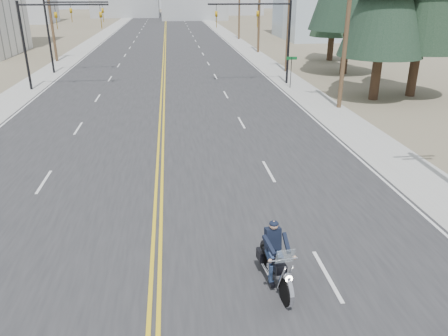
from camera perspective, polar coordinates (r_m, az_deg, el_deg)
name	(u,v)px	position (r m, az deg, el deg)	size (l,w,h in m)	color
road	(165,40)	(76.60, -7.72, 16.22)	(20.00, 200.00, 0.01)	#303033
sidewalk_left	(94,41)	(77.56, -16.56, 15.61)	(3.00, 200.00, 0.01)	#A5A5A0
sidewalk_right	(233,39)	(77.35, 1.19, 16.46)	(3.00, 200.00, 0.01)	#A5A5A0
traffic_mast_left	(48,28)	(39.51, -22.05, 16.58)	(7.10, 0.26, 7.00)	black
traffic_mast_right	(266,26)	(39.19, 5.55, 17.98)	(7.10, 0.26, 7.00)	black
traffic_mast_far	(65,22)	(47.36, -20.08, 17.46)	(6.10, 0.26, 7.00)	black
street_sign	(291,67)	(38.05, 8.77, 12.95)	(0.90, 0.06, 2.62)	black
utility_pole_b	(348,19)	(31.54, 15.85, 18.19)	(2.20, 0.30, 11.50)	brown
utility_pole_c	(289,13)	(45.79, 8.50, 19.45)	(2.20, 0.30, 11.00)	brown
utility_pole_d	(259,5)	(60.39, 4.64, 20.47)	(2.20, 0.30, 11.50)	brown
utility_pole_e	(239,3)	(77.13, 2.01, 20.70)	(2.20, 0.30, 11.00)	brown
utility_pole_left	(50,12)	(55.83, -21.76, 18.41)	(2.20, 0.30, 10.50)	brown
motorcyclist	(276,256)	(12.41, 6.85, -11.39)	(1.03, 2.40, 1.88)	black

